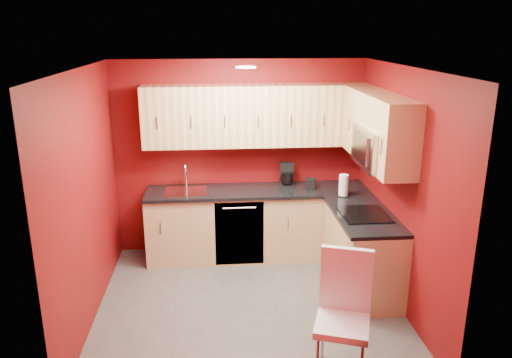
{
  "coord_description": "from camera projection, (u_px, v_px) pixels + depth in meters",
  "views": [
    {
      "loc": [
        -0.33,
        -4.76,
        2.86
      ],
      "look_at": [
        0.12,
        0.55,
        1.24
      ],
      "focal_mm": 35.0,
      "sensor_mm": 36.0,
      "label": 1
    }
  ],
  "objects": [
    {
      "name": "ceiling",
      "position": [
        248.0,
        68.0,
        4.67
      ],
      "size": [
        3.2,
        3.2,
        0.0
      ],
      "primitive_type": "plane",
      "rotation": [
        3.14,
        0.0,
        0.0
      ],
      "color": "white",
      "rests_on": "wall_back"
    },
    {
      "name": "downlight",
      "position": [
        246.0,
        67.0,
        4.96
      ],
      "size": [
        0.2,
        0.2,
        0.01
      ],
      "primitive_type": "cylinder",
      "color": "white",
      "rests_on": "ceiling"
    },
    {
      "name": "napkin_holder",
      "position": [
        311.0,
        183.0,
        6.31
      ],
      "size": [
        0.15,
        0.15,
        0.13
      ],
      "primitive_type": null,
      "rotation": [
        0.0,
        0.0,
        -0.26
      ],
      "color": "black",
      "rests_on": "countertop_back"
    },
    {
      "name": "paper_towel",
      "position": [
        344.0,
        185.0,
        6.01
      ],
      "size": [
        0.18,
        0.18,
        0.26
      ],
      "primitive_type": null,
      "rotation": [
        0.0,
        0.0,
        -0.19
      ],
      "color": "white",
      "rests_on": "countertop_right"
    },
    {
      "name": "countertop_right",
      "position": [
        364.0,
        215.0,
        5.47
      ],
      "size": [
        0.63,
        1.27,
        0.04
      ],
      "primitive_type": "cube",
      "color": "black",
      "rests_on": "base_cabinets_right"
    },
    {
      "name": "upper_cabinets_right",
      "position": [
        377.0,
        122.0,
        5.39
      ],
      "size": [
        0.35,
        1.55,
        0.75
      ],
      "color": "#E6BB82",
      "rests_on": "wall_right"
    },
    {
      "name": "wall_front",
      "position": [
        263.0,
        260.0,
        3.61
      ],
      "size": [
        3.2,
        0.0,
        3.2
      ],
      "primitive_type": "plane",
      "rotation": [
        -1.57,
        0.0,
        0.0
      ],
      "color": "#6B0D0A",
      "rests_on": "floor"
    },
    {
      "name": "sink",
      "position": [
        186.0,
        188.0,
        6.21
      ],
      "size": [
        0.52,
        0.42,
        0.35
      ],
      "color": "silver",
      "rests_on": "countertop_back"
    },
    {
      "name": "base_cabinets_back",
      "position": [
        258.0,
        224.0,
        6.43
      ],
      "size": [
        2.8,
        0.6,
        0.87
      ],
      "primitive_type": "cube",
      "color": "tan",
      "rests_on": "floor"
    },
    {
      "name": "wall_left",
      "position": [
        86.0,
        199.0,
        4.91
      ],
      "size": [
        0.0,
        3.0,
        3.0
      ],
      "primitive_type": "plane",
      "rotation": [
        1.57,
        0.0,
        1.57
      ],
      "color": "#6B0D0A",
      "rests_on": "floor"
    },
    {
      "name": "dishwasher_front",
      "position": [
        239.0,
        234.0,
        6.14
      ],
      "size": [
        0.6,
        0.02,
        0.82
      ],
      "primitive_type": "cube",
      "color": "black",
      "rests_on": "base_cabinets_back"
    },
    {
      "name": "floor",
      "position": [
        249.0,
        304.0,
        5.4
      ],
      "size": [
        3.2,
        3.2,
        0.0
      ],
      "primitive_type": "plane",
      "color": "#52504D",
      "rests_on": "ground"
    },
    {
      "name": "countertop_back",
      "position": [
        258.0,
        191.0,
        6.29
      ],
      "size": [
        2.8,
        0.63,
        0.04
      ],
      "primitive_type": "cube",
      "color": "black",
      "rests_on": "base_cabinets_back"
    },
    {
      "name": "microwave",
      "position": [
        379.0,
        148.0,
        5.22
      ],
      "size": [
        0.42,
        0.76,
        0.42
      ],
      "color": "silver",
      "rests_on": "upper_cabinets_right"
    },
    {
      "name": "base_cabinets_right",
      "position": [
        362.0,
        253.0,
        5.62
      ],
      "size": [
        0.6,
        1.3,
        0.87
      ],
      "primitive_type": "cube",
      "color": "tan",
      "rests_on": "floor"
    },
    {
      "name": "dining_chair",
      "position": [
        343.0,
        318.0,
        4.15
      ],
      "size": [
        0.57,
        0.58,
        1.09
      ],
      "primitive_type": null,
      "rotation": [
        0.0,
        0.0,
        -0.33
      ],
      "color": "white",
      "rests_on": "floor"
    },
    {
      "name": "coffee_maker",
      "position": [
        287.0,
        175.0,
        6.37
      ],
      "size": [
        0.21,
        0.26,
        0.3
      ],
      "primitive_type": null,
      "rotation": [
        0.0,
        0.0,
        -0.12
      ],
      "color": "black",
      "rests_on": "countertop_back"
    },
    {
      "name": "upper_cabinets_back",
      "position": [
        257.0,
        116.0,
        6.15
      ],
      "size": [
        2.8,
        0.35,
        0.75
      ],
      "primitive_type": "cube",
      "color": "#E6BB82",
      "rests_on": "wall_back"
    },
    {
      "name": "cooktop",
      "position": [
        364.0,
        214.0,
        5.43
      ],
      "size": [
        0.5,
        0.55,
        0.01
      ],
      "primitive_type": "cube",
      "color": "black",
      "rests_on": "countertop_right"
    },
    {
      "name": "wall_back",
      "position": [
        240.0,
        158.0,
        6.47
      ],
      "size": [
        3.2,
        0.0,
        3.2
      ],
      "primitive_type": "plane",
      "rotation": [
        1.57,
        0.0,
        0.0
      ],
      "color": "#6B0D0A",
      "rests_on": "floor"
    },
    {
      "name": "wall_right",
      "position": [
        402.0,
        190.0,
        5.17
      ],
      "size": [
        0.0,
        3.0,
        3.0
      ],
      "primitive_type": "plane",
      "rotation": [
        1.57,
        0.0,
        -1.57
      ],
      "color": "#6B0D0A",
      "rests_on": "floor"
    }
  ]
}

